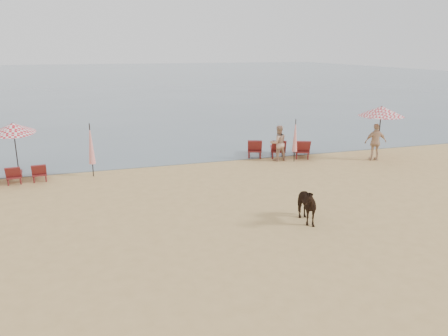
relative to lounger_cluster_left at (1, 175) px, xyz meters
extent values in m
plane|color=tan|center=(8.42, -9.17, -0.39)|extent=(120.00, 120.00, 0.00)
cube|color=#51606B|center=(8.42, 70.83, -0.39)|extent=(160.00, 140.00, 0.06)
cube|color=maroon|center=(0.47, 0.25, -0.08)|extent=(0.69, 1.30, 0.07)
cube|color=maroon|center=(0.53, -0.42, 0.17)|extent=(0.61, 0.46, 0.55)
cube|color=maroon|center=(1.45, 0.34, -0.08)|extent=(0.69, 1.30, 0.07)
cube|color=maroon|center=(1.51, -0.33, 0.17)|extent=(0.61, 0.46, 0.55)
cube|color=maroon|center=(11.90, 1.51, 0.00)|extent=(1.22, 1.70, 0.09)
cube|color=maroon|center=(11.61, 0.74, 0.31)|extent=(0.85, 0.73, 0.68)
cube|color=maroon|center=(13.03, 1.07, 0.00)|extent=(1.22, 1.70, 0.09)
cube|color=maroon|center=(12.74, 0.30, 0.31)|extent=(0.85, 0.73, 0.68)
cube|color=maroon|center=(14.17, 0.63, 0.00)|extent=(1.22, 1.70, 0.09)
cube|color=maroon|center=(13.87, -0.14, 0.31)|extent=(0.85, 0.73, 0.68)
cylinder|color=black|center=(0.42, 1.75, 0.67)|extent=(0.05, 0.05, 2.11)
cone|color=red|center=(0.42, 1.75, 1.67)|extent=(1.86, 1.90, 0.63)
sphere|color=black|center=(0.42, 1.75, 1.87)|extent=(0.08, 0.08, 0.08)
cylinder|color=black|center=(17.67, -0.99, 0.86)|extent=(0.06, 0.06, 2.50)
cone|color=red|center=(17.67, -0.99, 2.06)|extent=(2.23, 2.23, 0.50)
sphere|color=black|center=(17.67, -0.99, 2.28)|extent=(0.09, 0.09, 0.09)
cylinder|color=black|center=(3.67, 0.06, 0.80)|extent=(0.05, 0.05, 2.37)
cone|color=red|center=(3.67, 0.06, 1.08)|extent=(0.29, 0.29, 1.78)
cylinder|color=black|center=(13.34, -0.25, 0.68)|extent=(0.05, 0.05, 2.14)
cone|color=red|center=(13.34, -0.25, 0.94)|extent=(0.26, 0.26, 1.60)
imported|color=black|center=(10.09, -7.47, 0.23)|extent=(0.76, 1.50, 1.23)
imported|color=tan|center=(12.64, 0.17, 0.51)|extent=(0.90, 0.72, 1.79)
imported|color=tan|center=(17.34, -1.22, 0.54)|extent=(1.17, 0.70, 1.86)
camera|label=1|loc=(3.63, -19.39, 5.13)|focal=35.00mm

